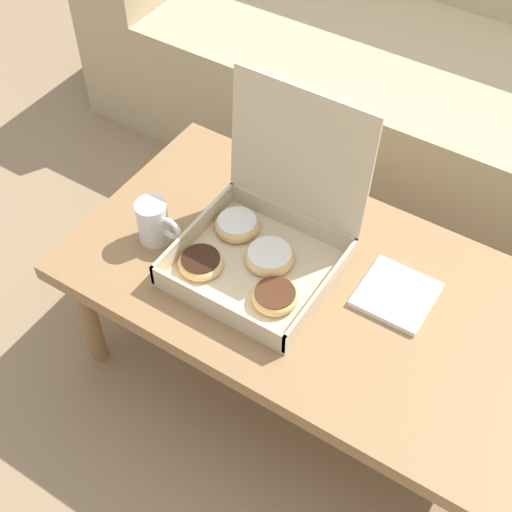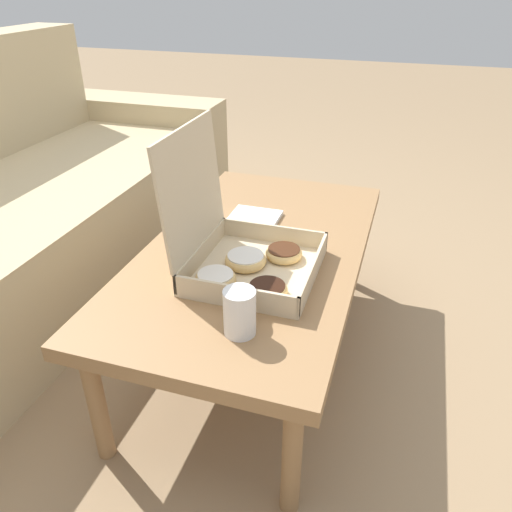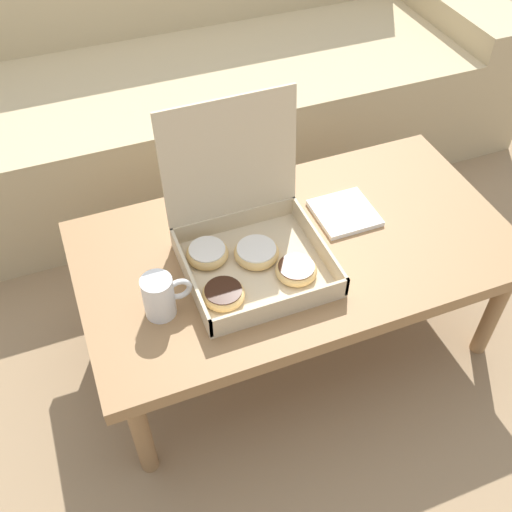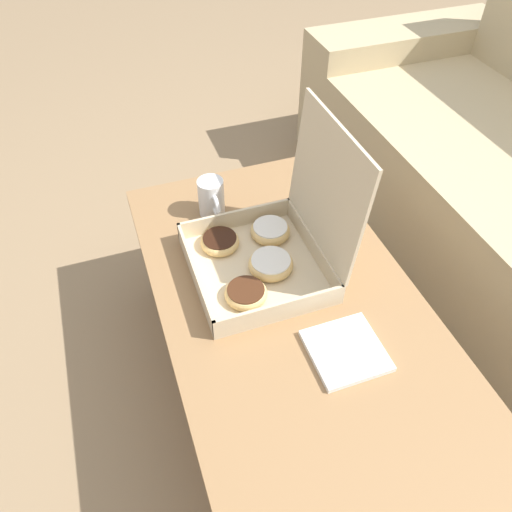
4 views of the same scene
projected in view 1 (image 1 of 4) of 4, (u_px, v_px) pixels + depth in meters
ground_plane at (341, 326)px, 1.95m from camera, size 12.00×12.00×0.00m
couch at (477, 86)px, 2.19m from camera, size 2.41×0.85×0.86m
coffee_table at (316, 293)px, 1.58m from camera, size 1.10×0.60×0.38m
pastry_box at (261, 239)px, 1.55m from camera, size 0.34×0.34×0.37m
coffee_mug at (154, 222)px, 1.59m from camera, size 0.11×0.07×0.11m
napkin_stack at (396, 295)px, 1.52m from camera, size 0.15×0.15×0.01m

